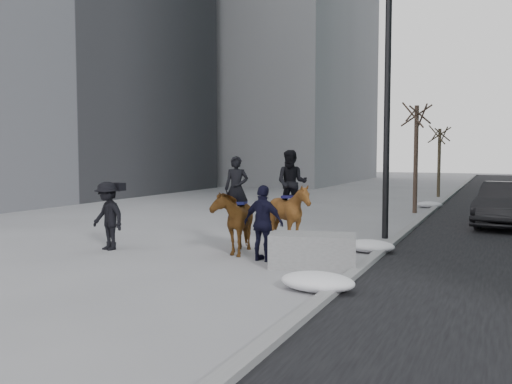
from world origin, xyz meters
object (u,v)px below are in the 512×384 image
at_px(mounted_left, 234,217).
at_px(car_near, 507,204).
at_px(planter, 313,251).
at_px(mounted_right, 290,208).

bearing_deg(mounted_left, car_near, 52.43).
relative_size(planter, car_near, 0.41).
xyz_separation_m(planter, mounted_left, (-2.37, 0.90, 0.53)).
relative_size(planter, mounted_left, 0.76).
relative_size(mounted_left, mounted_right, 0.94).
relative_size(car_near, mounted_left, 1.89).
distance_m(mounted_left, mounted_right, 1.72).
height_order(car_near, mounted_right, mounted_right).
xyz_separation_m(mounted_left, mounted_right, (0.94, 1.44, 0.13)).
xyz_separation_m(planter, car_near, (3.88, 9.02, 0.38)).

